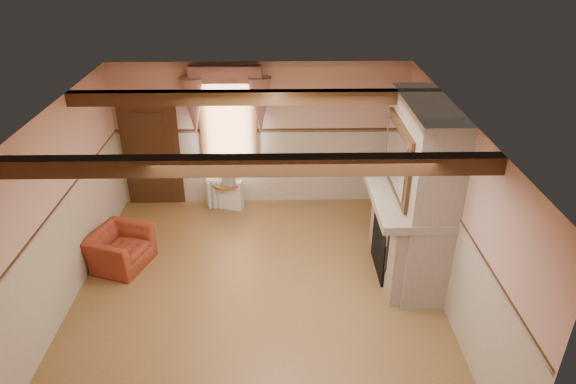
{
  "coord_description": "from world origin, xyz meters",
  "views": [
    {
      "loc": [
        0.35,
        -6.16,
        4.98
      ],
      "look_at": [
        0.48,
        0.8,
        1.33
      ],
      "focal_mm": 32.0,
      "sensor_mm": 36.0,
      "label": 1
    }
  ],
  "objects_px": {
    "side_table": "(228,195)",
    "radiator": "(225,194)",
    "oil_lamp": "(403,176)",
    "armchair": "(120,249)",
    "bowl": "(403,183)",
    "mantel_clock": "(396,163)"
  },
  "relations": [
    {
      "from": "mantel_clock",
      "to": "bowl",
      "type": "bearing_deg",
      "value": -90.0
    },
    {
      "from": "side_table",
      "to": "bowl",
      "type": "relative_size",
      "value": 1.66
    },
    {
      "from": "bowl",
      "to": "oil_lamp",
      "type": "bearing_deg",
      "value": 90.0
    },
    {
      "from": "side_table",
      "to": "radiator",
      "type": "xyz_separation_m",
      "value": [
        -0.05,
        0.0,
        0.02
      ]
    },
    {
      "from": "side_table",
      "to": "radiator",
      "type": "relative_size",
      "value": 0.8
    },
    {
      "from": "armchair",
      "to": "radiator",
      "type": "height_order",
      "value": "armchair"
    },
    {
      "from": "radiator",
      "to": "oil_lamp",
      "type": "relative_size",
      "value": 2.5
    },
    {
      "from": "bowl",
      "to": "oil_lamp",
      "type": "height_order",
      "value": "oil_lamp"
    },
    {
      "from": "mantel_clock",
      "to": "oil_lamp",
      "type": "relative_size",
      "value": 0.86
    },
    {
      "from": "side_table",
      "to": "bowl",
      "type": "distance_m",
      "value": 3.68
    },
    {
      "from": "side_table",
      "to": "oil_lamp",
      "type": "relative_size",
      "value": 1.99
    },
    {
      "from": "mantel_clock",
      "to": "oil_lamp",
      "type": "xyz_separation_m",
      "value": [
        0.0,
        -0.55,
        0.04
      ]
    },
    {
      "from": "bowl",
      "to": "radiator",
      "type": "bearing_deg",
      "value": 147.18
    },
    {
      "from": "bowl",
      "to": "mantel_clock",
      "type": "height_order",
      "value": "mantel_clock"
    },
    {
      "from": "side_table",
      "to": "oil_lamp",
      "type": "xyz_separation_m",
      "value": [
        2.91,
        -1.85,
        1.29
      ]
    },
    {
      "from": "oil_lamp",
      "to": "bowl",
      "type": "bearing_deg",
      "value": -90.0
    },
    {
      "from": "mantel_clock",
      "to": "armchair",
      "type": "bearing_deg",
      "value": -172.51
    },
    {
      "from": "side_table",
      "to": "radiator",
      "type": "height_order",
      "value": "radiator"
    },
    {
      "from": "side_table",
      "to": "mantel_clock",
      "type": "relative_size",
      "value": 2.33
    },
    {
      "from": "radiator",
      "to": "bowl",
      "type": "bearing_deg",
      "value": -18.68
    },
    {
      "from": "bowl",
      "to": "mantel_clock",
      "type": "relative_size",
      "value": 1.4
    },
    {
      "from": "bowl",
      "to": "oil_lamp",
      "type": "xyz_separation_m",
      "value": [
        0.0,
        0.06,
        0.1
      ]
    }
  ]
}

